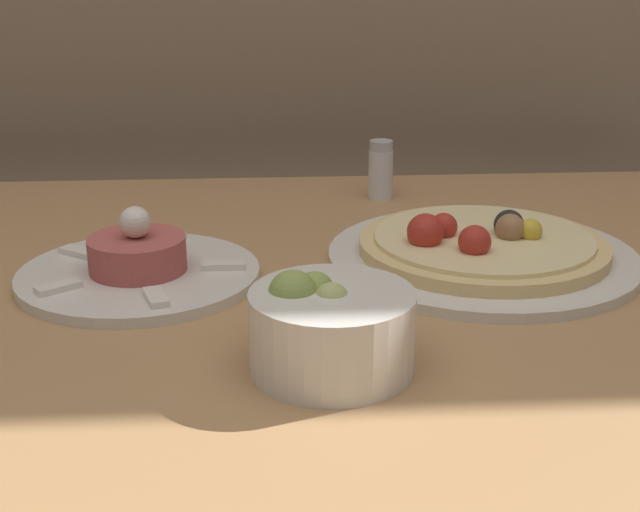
% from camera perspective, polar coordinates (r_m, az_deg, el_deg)
% --- Properties ---
extents(dining_table, '(1.16, 0.83, 0.76)m').
position_cam_1_polar(dining_table, '(0.85, -4.55, -9.20)').
color(dining_table, '#AD7F51').
rests_on(dining_table, ground_plane).
extents(pizza_plate, '(0.31, 0.31, 0.06)m').
position_cam_1_polar(pizza_plate, '(0.90, 10.33, 0.44)').
color(pizza_plate, silver).
rests_on(pizza_plate, dining_table).
extents(tartare_plate, '(0.23, 0.23, 0.07)m').
position_cam_1_polar(tartare_plate, '(0.85, -11.55, -0.66)').
color(tartare_plate, silver).
rests_on(tartare_plate, dining_table).
extents(small_bowl, '(0.12, 0.12, 0.08)m').
position_cam_1_polar(small_bowl, '(0.66, 0.63, -4.64)').
color(small_bowl, silver).
rests_on(small_bowl, dining_table).
extents(salt_shaker, '(0.03, 0.03, 0.07)m').
position_cam_1_polar(salt_shaker, '(1.10, 3.90, 5.52)').
color(salt_shaker, silver).
rests_on(salt_shaker, dining_table).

